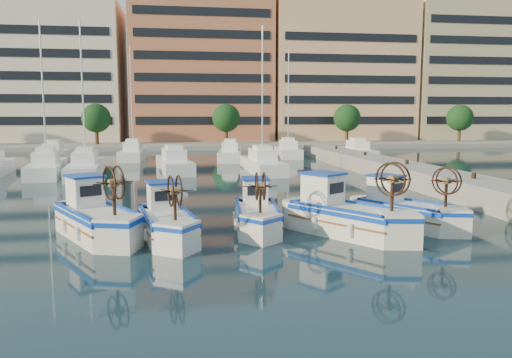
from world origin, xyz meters
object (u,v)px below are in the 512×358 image
(fishing_boat_c, at_px, (257,213))
(fishing_boat_d, at_px, (345,214))
(fishing_boat_a, at_px, (95,217))
(fishing_boat_b, at_px, (167,220))
(fishing_boat_e, at_px, (405,209))

(fishing_boat_c, relative_size, fishing_boat_d, 0.86)
(fishing_boat_a, height_order, fishing_boat_c, fishing_boat_a)
(fishing_boat_a, bearing_deg, fishing_boat_c, -25.05)
(fishing_boat_a, xyz_separation_m, fishing_boat_b, (2.62, -0.58, -0.08))
(fishing_boat_a, relative_size, fishing_boat_e, 1.10)
(fishing_boat_b, relative_size, fishing_boat_c, 1.03)
(fishing_boat_b, height_order, fishing_boat_c, fishing_boat_b)
(fishing_boat_a, distance_m, fishing_boat_d, 9.35)
(fishing_boat_c, bearing_deg, fishing_boat_e, 1.71)
(fishing_boat_a, height_order, fishing_boat_b, fishing_boat_a)
(fishing_boat_d, bearing_deg, fishing_boat_a, 139.32)
(fishing_boat_d, height_order, fishing_boat_e, fishing_boat_d)
(fishing_boat_b, height_order, fishing_boat_e, fishing_boat_e)
(fishing_boat_e, bearing_deg, fishing_boat_b, 152.60)
(fishing_boat_a, bearing_deg, fishing_boat_e, -28.05)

